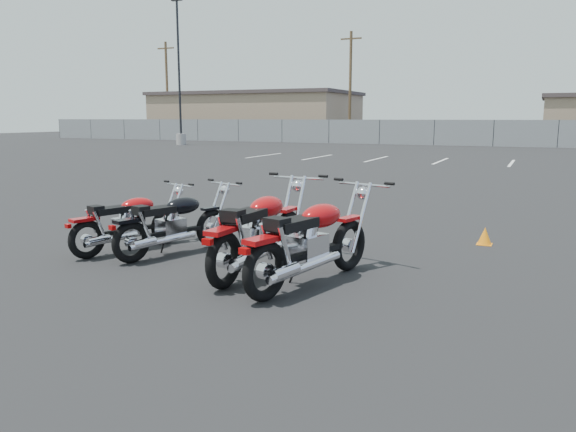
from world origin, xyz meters
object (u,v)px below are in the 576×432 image
at_px(motorcycle_second_black, 174,223).
at_px(motorcycle_rear_red, 259,231).
at_px(motorcycle_third_red, 311,241).
at_px(motorcycle_front_red, 128,222).

bearing_deg(motorcycle_second_black, motorcycle_rear_red, -11.90).
bearing_deg(motorcycle_third_red, motorcycle_front_red, 171.39).
relative_size(motorcycle_front_red, motorcycle_third_red, 0.82).
height_order(motorcycle_second_black, motorcycle_rear_red, motorcycle_rear_red).
bearing_deg(motorcycle_rear_red, motorcycle_third_red, -16.58).
height_order(motorcycle_third_red, motorcycle_rear_red, motorcycle_rear_red).
distance_m(motorcycle_third_red, motorcycle_rear_red, 0.84).
height_order(motorcycle_second_black, motorcycle_third_red, motorcycle_third_red).
distance_m(motorcycle_front_red, motorcycle_rear_red, 2.30).
bearing_deg(motorcycle_third_red, motorcycle_second_black, 166.48).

